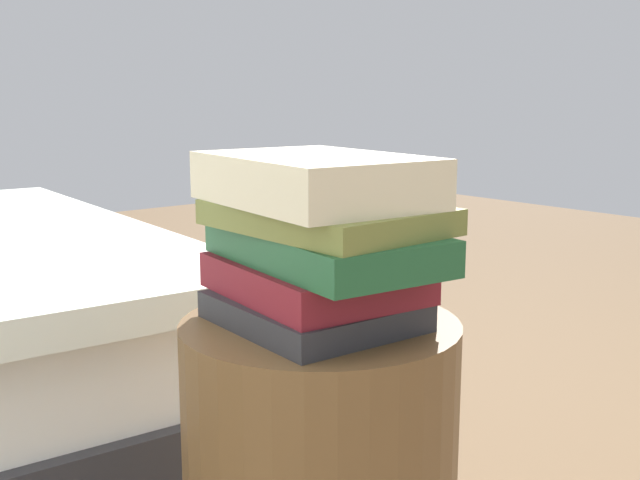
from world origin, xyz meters
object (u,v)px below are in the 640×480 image
object	(u,v)px
book_forest	(325,246)
book_cream	(313,179)
book_charcoal	(311,310)
book_maroon	(315,277)
book_olive	(325,217)

from	to	relation	value
book_forest	book_cream	size ratio (longest dim) A/B	1.09
book_charcoal	book_forest	bearing A→B (deg)	-138.11
book_charcoal	book_cream	world-z (taller)	book_cream
book_charcoal	book_maroon	xyz separation A→B (m)	(0.01, -0.01, 0.04)
book_maroon	book_olive	bearing A→B (deg)	178.47
book_forest	book_cream	xyz separation A→B (m)	(0.01, 0.01, 0.08)
book_charcoal	book_maroon	bearing A→B (deg)	-60.36
book_olive	book_maroon	bearing A→B (deg)	-8.59
book_charcoal	book_olive	xyz separation A→B (m)	(-0.02, -0.01, 0.12)
book_charcoal	book_forest	size ratio (longest dim) A/B	0.76
book_charcoal	book_olive	world-z (taller)	book_olive
book_maroon	book_charcoal	bearing A→B (deg)	122.57
book_forest	book_olive	size ratio (longest dim) A/B	1.10
book_forest	book_maroon	bearing A→B (deg)	5.59
book_maroon	book_olive	xyz separation A→B (m)	(-0.02, 0.00, 0.08)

